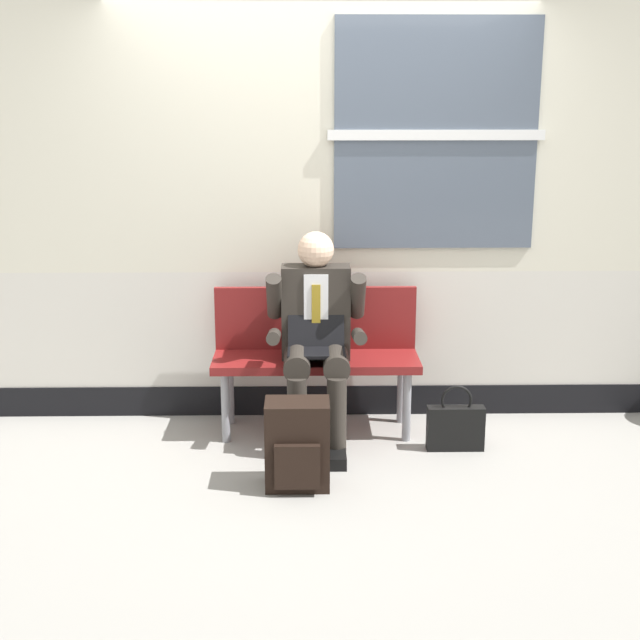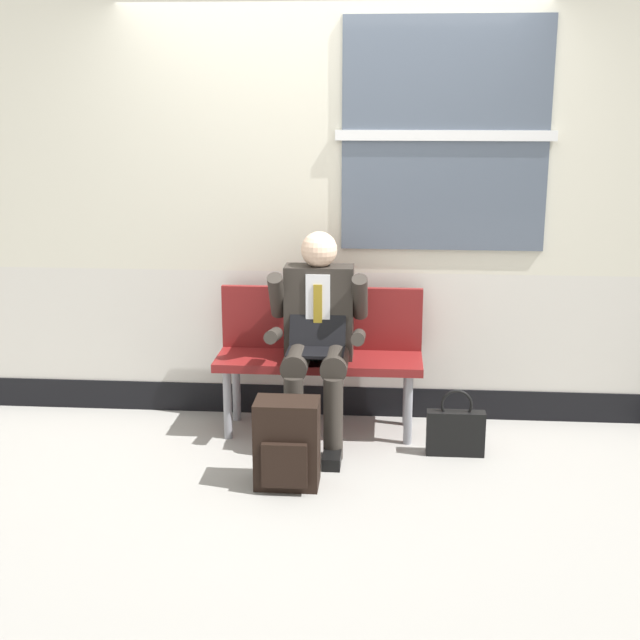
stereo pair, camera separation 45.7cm
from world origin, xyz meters
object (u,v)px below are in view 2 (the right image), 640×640
at_px(person_seated, 317,334).
at_px(backpack, 287,444).
at_px(handbag, 456,431).
at_px(bench_with_person, 320,347).

xyz_separation_m(person_seated, backpack, (-0.11, -0.64, -0.42)).
distance_m(person_seated, handbag, 0.96).
bearing_deg(handbag, person_seated, 168.15).
bearing_deg(backpack, person_seated, 80.61).
bearing_deg(bench_with_person, person_seated, -90.00).
bearing_deg(person_seated, handbag, -11.85).
height_order(bench_with_person, backpack, bench_with_person).
height_order(bench_with_person, person_seated, person_seated).
bearing_deg(bench_with_person, backpack, -97.23).
distance_m(bench_with_person, person_seated, 0.24).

